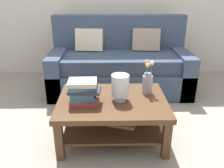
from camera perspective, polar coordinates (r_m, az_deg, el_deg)
name	(u,v)px	position (r m, az deg, el deg)	size (l,w,h in m)	color
ground_plane	(117,117)	(2.87, 1.28, -7.97)	(10.00, 10.00, 0.00)	gray
couch	(120,66)	(3.50, 1.84, 4.44)	(1.97, 0.90, 1.06)	#384760
coffee_table	(113,110)	(2.38, 0.13, -6.20)	(1.06, 0.79, 0.43)	#4C331E
book_stack_main	(83,92)	(2.22, -6.94, -2.04)	(0.31, 0.23, 0.23)	#993833
glass_hurricane_vase	(120,86)	(2.24, 2.01, -0.47)	(0.17, 0.17, 0.26)	silver
flower_pitcher	(148,81)	(2.43, 8.58, 0.74)	(0.11, 0.11, 0.35)	gray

